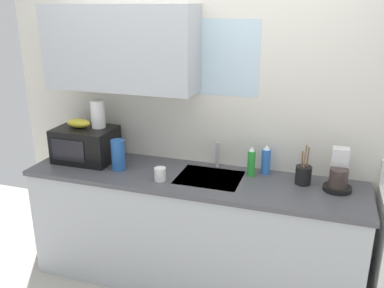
# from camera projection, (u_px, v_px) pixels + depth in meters

# --- Properties ---
(kitchen_wall_assembly) EXTENTS (3.26, 0.42, 2.50)m
(kitchen_wall_assembly) POSITION_uv_depth(u_px,v_px,m) (188.00, 103.00, 3.19)
(kitchen_wall_assembly) COLOR silver
(kitchen_wall_assembly) RESTS_ON ground
(counter_unit) EXTENTS (2.49, 0.63, 0.90)m
(counter_unit) POSITION_uv_depth(u_px,v_px,m) (192.00, 229.00, 3.18)
(counter_unit) COLOR #B2B7BC
(counter_unit) RESTS_ON ground
(sink_faucet) EXTENTS (0.03, 0.03, 0.20)m
(sink_faucet) POSITION_uv_depth(u_px,v_px,m) (217.00, 154.00, 3.18)
(sink_faucet) COLOR #B2B5BA
(sink_faucet) RESTS_ON counter_unit
(microwave) EXTENTS (0.46, 0.35, 0.27)m
(microwave) POSITION_uv_depth(u_px,v_px,m) (86.00, 144.00, 3.30)
(microwave) COLOR black
(microwave) RESTS_ON counter_unit
(banana_bunch) EXTENTS (0.20, 0.11, 0.07)m
(banana_bunch) POSITION_uv_depth(u_px,v_px,m) (79.00, 123.00, 3.26)
(banana_bunch) COLOR gold
(banana_bunch) RESTS_ON microwave
(paper_towel_roll) EXTENTS (0.11, 0.11, 0.22)m
(paper_towel_roll) POSITION_uv_depth(u_px,v_px,m) (98.00, 114.00, 3.24)
(paper_towel_roll) COLOR white
(paper_towel_roll) RESTS_ON microwave
(coffee_maker) EXTENTS (0.19, 0.21, 0.28)m
(coffee_maker) POSITION_uv_depth(u_px,v_px,m) (339.00, 174.00, 2.80)
(coffee_maker) COLOR black
(coffee_maker) RESTS_ON counter_unit
(dish_soap_bottle_green) EXTENTS (0.06, 0.06, 0.23)m
(dish_soap_bottle_green) POSITION_uv_depth(u_px,v_px,m) (251.00, 162.00, 3.01)
(dish_soap_bottle_green) COLOR green
(dish_soap_bottle_green) RESTS_ON counter_unit
(dish_soap_bottle_blue) EXTENTS (0.07, 0.07, 0.23)m
(dish_soap_bottle_blue) POSITION_uv_depth(u_px,v_px,m) (266.00, 160.00, 3.05)
(dish_soap_bottle_blue) COLOR blue
(dish_soap_bottle_blue) RESTS_ON counter_unit
(cereal_canister) EXTENTS (0.10, 0.10, 0.24)m
(cereal_canister) POSITION_uv_depth(u_px,v_px,m) (118.00, 155.00, 3.12)
(cereal_canister) COLOR #2659A5
(cereal_canister) RESTS_ON counter_unit
(mug_white) EXTENTS (0.08, 0.08, 0.09)m
(mug_white) POSITION_uv_depth(u_px,v_px,m) (160.00, 174.00, 2.95)
(mug_white) COLOR white
(mug_white) RESTS_ON counter_unit
(utensil_crock) EXTENTS (0.11, 0.11, 0.29)m
(utensil_crock) POSITION_uv_depth(u_px,v_px,m) (303.00, 174.00, 2.89)
(utensil_crock) COLOR black
(utensil_crock) RESTS_ON counter_unit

